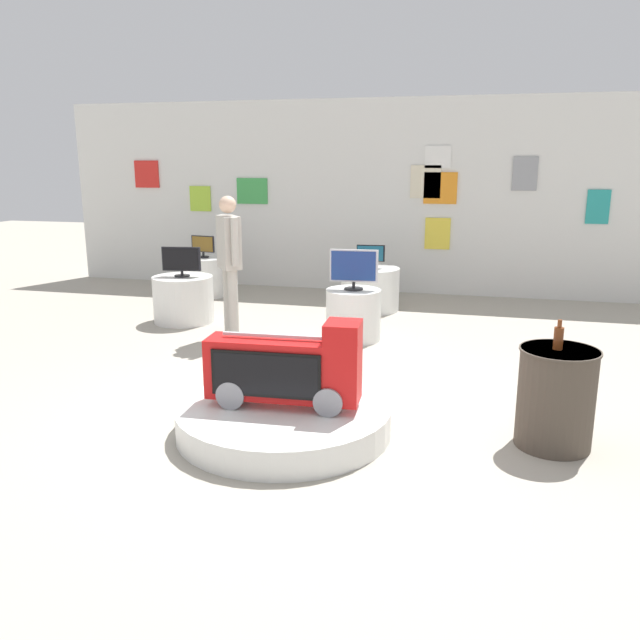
{
  "coord_description": "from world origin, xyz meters",
  "views": [
    {
      "loc": [
        1.55,
        -4.98,
        2.11
      ],
      "look_at": [
        0.16,
        0.53,
        0.7
      ],
      "focal_mm": 36.16,
      "sensor_mm": 36.0,
      "label": 1
    }
  ],
  "objects_px": {
    "display_pedestal_left_rear": "(370,289)",
    "display_pedestal_center_rear": "(183,299)",
    "tv_on_left_rear": "(371,255)",
    "tv_on_far_right": "(203,245)",
    "shopper_browsing_near_truck": "(229,257)",
    "display_pedestal_far_right": "(204,277)",
    "tv_on_center_rear": "(181,261)",
    "bottle_on_side_table": "(559,337)",
    "main_display_pedestal": "(284,419)",
    "novelty_firetruck_tv": "(286,371)",
    "tv_on_right_rear": "(354,268)",
    "display_pedestal_right_rear": "(353,315)",
    "side_table_round": "(556,397)"
  },
  "relations": [
    {
      "from": "tv_on_left_rear",
      "to": "tv_on_center_rear",
      "type": "xyz_separation_m",
      "value": [
        -2.31,
        -1.3,
        0.03
      ]
    },
    {
      "from": "novelty_firetruck_tv",
      "to": "shopper_browsing_near_truck",
      "type": "distance_m",
      "value": 2.92
    },
    {
      "from": "tv_on_left_rear",
      "to": "side_table_round",
      "type": "relative_size",
      "value": 0.53
    },
    {
      "from": "shopper_browsing_near_truck",
      "to": "tv_on_center_rear",
      "type": "bearing_deg",
      "value": 144.83
    },
    {
      "from": "display_pedestal_far_right",
      "to": "side_table_round",
      "type": "relative_size",
      "value": 0.98
    },
    {
      "from": "tv_on_left_rear",
      "to": "display_pedestal_right_rear",
      "type": "xyz_separation_m",
      "value": [
        0.08,
        -1.62,
        -0.49
      ]
    },
    {
      "from": "main_display_pedestal",
      "to": "shopper_browsing_near_truck",
      "type": "bearing_deg",
      "value": 119.99
    },
    {
      "from": "novelty_firetruck_tv",
      "to": "display_pedestal_left_rear",
      "type": "height_order",
      "value": "novelty_firetruck_tv"
    },
    {
      "from": "display_pedestal_far_right",
      "to": "bottle_on_side_table",
      "type": "distance_m",
      "value": 6.69
    },
    {
      "from": "display_pedestal_left_rear",
      "to": "side_table_round",
      "type": "xyz_separation_m",
      "value": [
        2.13,
        -4.2,
        0.08
      ]
    },
    {
      "from": "novelty_firetruck_tv",
      "to": "tv_on_right_rear",
      "type": "bearing_deg",
      "value": 90.53
    },
    {
      "from": "display_pedestal_far_right",
      "to": "display_pedestal_center_rear",
      "type": "bearing_deg",
      "value": -75.19
    },
    {
      "from": "tv_on_left_rear",
      "to": "display_pedestal_right_rear",
      "type": "bearing_deg",
      "value": -87.27
    },
    {
      "from": "main_display_pedestal",
      "to": "shopper_browsing_near_truck",
      "type": "height_order",
      "value": "shopper_browsing_near_truck"
    },
    {
      "from": "display_pedestal_right_rear",
      "to": "display_pedestal_far_right",
      "type": "relative_size",
      "value": 0.88
    },
    {
      "from": "tv_on_far_right",
      "to": "novelty_firetruck_tv",
      "type": "bearing_deg",
      "value": -59.43
    },
    {
      "from": "tv_on_left_rear",
      "to": "tv_on_far_right",
      "type": "bearing_deg",
      "value": 172.47
    },
    {
      "from": "display_pedestal_left_rear",
      "to": "display_pedestal_far_right",
      "type": "relative_size",
      "value": 1.12
    },
    {
      "from": "tv_on_left_rear",
      "to": "tv_on_far_right",
      "type": "xyz_separation_m",
      "value": [
        -2.74,
        0.36,
        0.01
      ]
    },
    {
      "from": "display_pedestal_right_rear",
      "to": "display_pedestal_center_rear",
      "type": "bearing_deg",
      "value": 172.32
    },
    {
      "from": "main_display_pedestal",
      "to": "tv_on_center_rear",
      "type": "xyz_separation_m",
      "value": [
        -2.38,
        3.15,
        0.71
      ]
    },
    {
      "from": "novelty_firetruck_tv",
      "to": "bottle_on_side_table",
      "type": "bearing_deg",
      "value": 7.44
    },
    {
      "from": "display_pedestal_center_rear",
      "to": "bottle_on_side_table",
      "type": "relative_size",
      "value": 3.57
    },
    {
      "from": "tv_on_far_right",
      "to": "shopper_browsing_near_truck",
      "type": "height_order",
      "value": "shopper_browsing_near_truck"
    },
    {
      "from": "tv_on_right_rear",
      "to": "tv_on_far_right",
      "type": "relative_size",
      "value": 1.44
    },
    {
      "from": "display_pedestal_left_rear",
      "to": "tv_on_far_right",
      "type": "xyz_separation_m",
      "value": [
        -2.74,
        0.36,
        0.5
      ]
    },
    {
      "from": "display_pedestal_left_rear",
      "to": "bottle_on_side_table",
      "type": "relative_size",
      "value": 3.75
    },
    {
      "from": "main_display_pedestal",
      "to": "bottle_on_side_table",
      "type": "height_order",
      "value": "bottle_on_side_table"
    },
    {
      "from": "tv_on_center_rear",
      "to": "bottle_on_side_table",
      "type": "bearing_deg",
      "value": -33.21
    },
    {
      "from": "novelty_firetruck_tv",
      "to": "side_table_round",
      "type": "height_order",
      "value": "novelty_firetruck_tv"
    },
    {
      "from": "shopper_browsing_near_truck",
      "to": "tv_on_left_rear",
      "type": "bearing_deg",
      "value": 55.69
    },
    {
      "from": "bottle_on_side_table",
      "to": "shopper_browsing_near_truck",
      "type": "distance_m",
      "value": 4.12
    },
    {
      "from": "tv_on_right_rear",
      "to": "shopper_browsing_near_truck",
      "type": "relative_size",
      "value": 0.33
    },
    {
      "from": "main_display_pedestal",
      "to": "tv_on_right_rear",
      "type": "bearing_deg",
      "value": 90.06
    },
    {
      "from": "tv_on_center_rear",
      "to": "tv_on_right_rear",
      "type": "distance_m",
      "value": 2.4
    },
    {
      "from": "tv_on_left_rear",
      "to": "tv_on_far_right",
      "type": "relative_size",
      "value": 1.0
    },
    {
      "from": "tv_on_center_rear",
      "to": "display_pedestal_far_right",
      "type": "height_order",
      "value": "tv_on_center_rear"
    },
    {
      "from": "display_pedestal_left_rear",
      "to": "display_pedestal_center_rear",
      "type": "height_order",
      "value": "same"
    },
    {
      "from": "display_pedestal_center_rear",
      "to": "display_pedestal_far_right",
      "type": "relative_size",
      "value": 1.07
    },
    {
      "from": "main_display_pedestal",
      "to": "tv_on_left_rear",
      "type": "height_order",
      "value": "tv_on_left_rear"
    },
    {
      "from": "tv_on_left_rear",
      "to": "main_display_pedestal",
      "type": "bearing_deg",
      "value": -88.97
    },
    {
      "from": "display_pedestal_left_rear",
      "to": "tv_on_left_rear",
      "type": "height_order",
      "value": "tv_on_left_rear"
    },
    {
      "from": "shopper_browsing_near_truck",
      "to": "novelty_firetruck_tv",
      "type": "bearing_deg",
      "value": -59.66
    },
    {
      "from": "display_pedestal_center_rear",
      "to": "novelty_firetruck_tv",
      "type": "bearing_deg",
      "value": -52.69
    },
    {
      "from": "tv_on_left_rear",
      "to": "tv_on_right_rear",
      "type": "bearing_deg",
      "value": -87.29
    },
    {
      "from": "novelty_firetruck_tv",
      "to": "tv_on_left_rear",
      "type": "relative_size",
      "value": 3.04
    },
    {
      "from": "tv_on_right_rear",
      "to": "bottle_on_side_table",
      "type": "height_order",
      "value": "tv_on_right_rear"
    },
    {
      "from": "display_pedestal_far_right",
      "to": "shopper_browsing_near_truck",
      "type": "relative_size",
      "value": 0.44
    },
    {
      "from": "display_pedestal_center_rear",
      "to": "bottle_on_side_table",
      "type": "bearing_deg",
      "value": -33.25
    },
    {
      "from": "tv_on_left_rear",
      "to": "display_pedestal_left_rear",
      "type": "bearing_deg",
      "value": 83.72
    }
  ]
}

